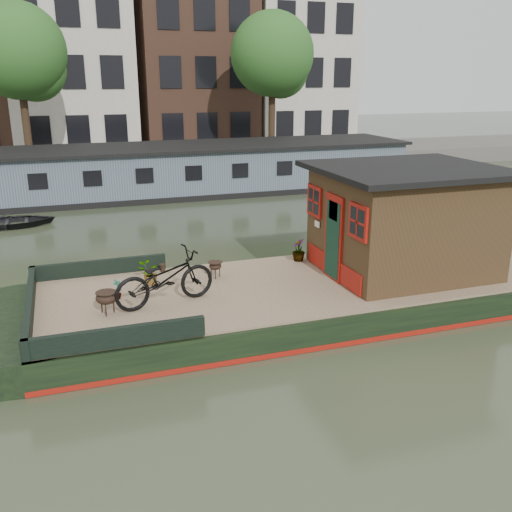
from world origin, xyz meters
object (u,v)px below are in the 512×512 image
object	(u,v)px
cabin	(404,219)
brazier_rear	(215,270)
brazier_front	(107,303)
dinghy	(12,218)
bicycle	(165,278)
potted_plant_a	(118,289)

from	to	relation	value
cabin	brazier_rear	distance (m)	4.45
cabin	brazier_rear	size ratio (longest dim) A/B	10.76
cabin	brazier_rear	world-z (taller)	cabin
brazier_rear	brazier_front	bearing A→B (deg)	-151.95
brazier_front	dinghy	bearing A→B (deg)	102.75
dinghy	bicycle	bearing A→B (deg)	-162.95
potted_plant_a	brazier_front	xyz separation A→B (m)	(-0.27, -0.69, 0.01)
brazier_front	brazier_rear	size ratio (longest dim) A/B	1.20
bicycle	brazier_front	world-z (taller)	bicycle
brazier_front	bicycle	bearing A→B (deg)	6.52
cabin	brazier_front	distance (m)	6.80
brazier_rear	cabin	bearing A→B (deg)	-11.88
cabin	brazier_rear	xyz separation A→B (m)	(-4.23, 0.89, -1.04)
brazier_rear	potted_plant_a	bearing A→B (deg)	-164.07
potted_plant_a	dinghy	bearing A→B (deg)	105.11
bicycle	brazier_front	size ratio (longest dim) A/B	4.62
dinghy	brazier_rear	bearing A→B (deg)	-153.80
brazier_front	dinghy	xyz separation A→B (m)	(-2.37, 10.49, -0.58)
bicycle	brazier_rear	bearing A→B (deg)	-61.95
bicycle	brazier_front	bearing A→B (deg)	82.86
brazier_rear	dinghy	distance (m)	10.39
brazier_rear	bicycle	bearing A→B (deg)	-138.29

